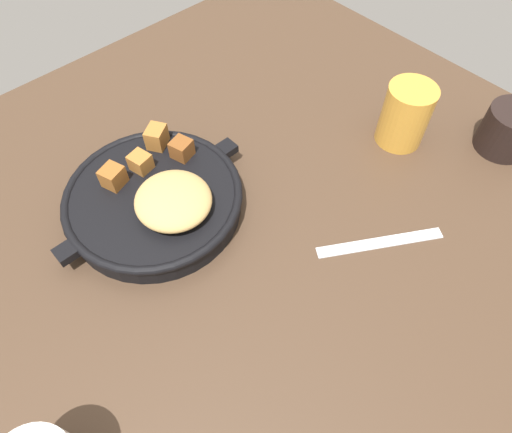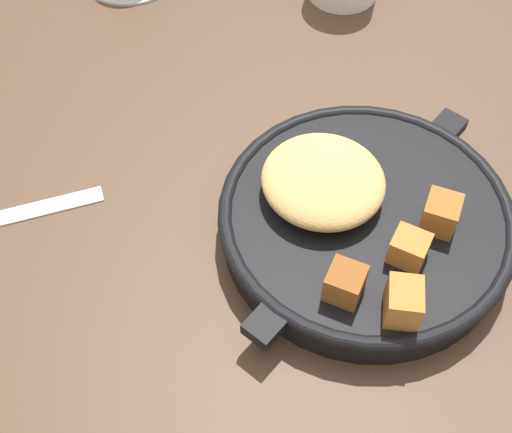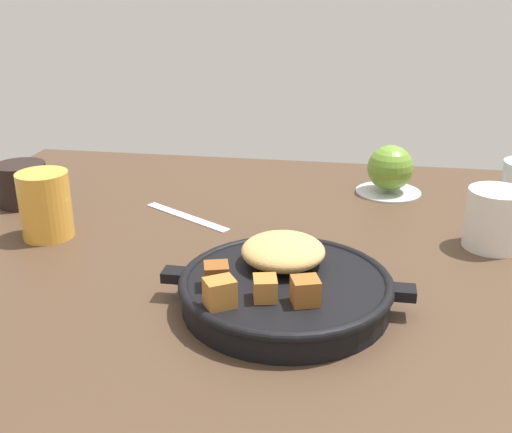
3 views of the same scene
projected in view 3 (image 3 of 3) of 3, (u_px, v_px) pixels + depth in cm
name	position (u px, v px, depth cm)	size (l,w,h in cm)	color
ground_plane	(249.00, 272.00, 80.64)	(105.10, 95.29, 2.40)	#473323
cast_iron_skillet	(285.00, 285.00, 69.47)	(28.26, 23.94, 6.59)	black
saucer_plate	(388.00, 191.00, 105.76)	(11.00, 11.00, 0.60)	#B7BABF
red_apple	(390.00, 168.00, 104.25)	(7.65, 7.65, 7.65)	olive
butter_knife	(187.00, 216.00, 95.17)	(17.01, 1.60, 0.36)	silver
coffee_mug_dark	(22.00, 184.00, 99.46)	(7.86, 7.86, 6.77)	black
ceramic_mug_white	(495.00, 219.00, 83.59)	(7.75, 7.75, 8.20)	silver
juice_glass_amber	(45.00, 205.00, 86.74)	(7.11, 7.11, 9.47)	gold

